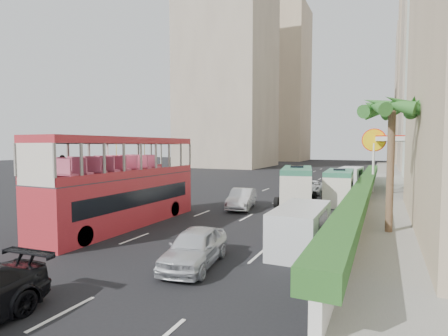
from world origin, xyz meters
The scene contains 18 objects.
ground_plane centered at (0.00, 0.00, 0.00)m, with size 200.00×200.00×0.00m, color black.
double_decker_bus centered at (-6.00, 0.00, 2.53)m, with size 2.50×11.00×5.06m, color #B82730.
car_silver_lane_a centered at (-1.82, 7.82, 0.00)m, with size 1.53×4.38×1.44m, color silver.
car_silver_lane_b centered at (1.01, -4.15, 0.00)m, with size 1.69×4.20×1.43m, color silver.
van_asset centered at (1.27, 18.08, 0.00)m, with size 2.01×4.36×1.21m, color silver.
minibus_near centered at (1.39, 11.26, 1.44)m, with size 2.17×6.50×2.88m, color silver.
minibus_far centered at (4.30, 13.41, 1.31)m, with size 1.97×5.90×2.62m, color silver.
panel_van_near centered at (4.23, -0.40, 0.96)m, with size 1.91×4.78×1.91m, color silver.
panel_van_far centered at (4.13, 25.29, 1.07)m, with size 2.15×5.37×2.15m, color silver.
sidewalk centered at (9.00, 25.00, 0.09)m, with size 6.00×120.00×0.18m, color #99968C.
kerb_wall centered at (6.20, 14.00, 0.68)m, with size 0.30×44.00×1.00m, color silver.
hedge centered at (6.20, 14.00, 1.53)m, with size 1.10×44.00×0.70m, color #2D6626.
palm_tree centered at (7.80, 4.00, 3.38)m, with size 0.36×0.36×6.40m, color brown.
shell_station centered at (10.00, 23.00, 2.75)m, with size 6.50×8.00×5.50m, color silver.
tower_far_a centered at (17.00, 82.00, 22.00)m, with size 14.00×14.00×44.00m, color tan.
tower_far_b centered at (17.00, 104.00, 20.00)m, with size 14.00×14.00×40.00m, color #B6A58F.
tower_left_a centered at (-24.00, 55.00, 26.00)m, with size 18.00×18.00×52.00m, color #B6A58F.
tower_left_b centered at (-22.00, 90.00, 23.00)m, with size 16.00×16.00×46.00m, color tan.
Camera 1 is at (7.48, -15.58, 4.60)m, focal length 28.00 mm.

